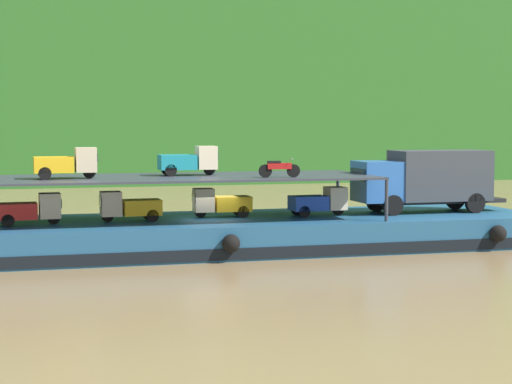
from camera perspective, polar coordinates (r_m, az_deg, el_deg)
ground_plane at (r=39.57m, az=-2.98°, el=-3.96°), size 400.00×400.00×0.00m
cargo_barge at (r=39.44m, az=-2.98°, el=-2.89°), size 31.81×7.95×1.50m
covered_lorry at (r=42.81m, az=11.46°, el=0.90°), size 7.87×2.34×3.10m
cargo_rack at (r=38.61m, az=-8.53°, el=0.91°), size 22.61×6.52×2.00m
mini_truck_lower_aft at (r=37.96m, az=-15.11°, el=-1.15°), size 2.79×1.29×1.38m
mini_truck_lower_mid at (r=38.47m, az=-8.61°, el=-0.97°), size 2.78×1.27×1.38m
mini_truck_lower_fore at (r=39.86m, az=-2.41°, el=-0.72°), size 2.75×1.21×1.38m
mini_truck_lower_bow at (r=40.49m, az=4.32°, el=-0.65°), size 2.78×1.27×1.38m
mini_truck_upper_mid at (r=37.98m, az=-12.77°, el=1.93°), size 2.77×1.25×1.38m
mini_truck_upper_fore at (r=39.66m, az=-4.58°, el=2.13°), size 2.76×1.23×1.38m
motorcycle_upper_port at (r=37.93m, az=1.57°, el=1.65°), size 1.90×0.55×0.87m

